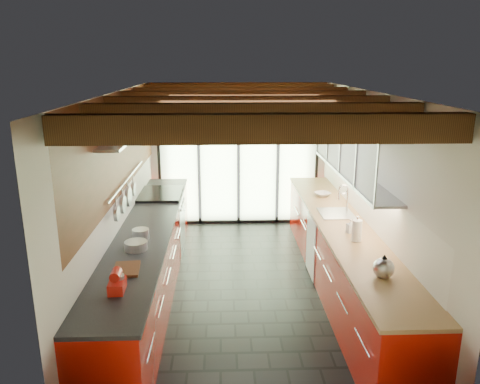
{
  "coord_description": "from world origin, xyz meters",
  "views": [
    {
      "loc": [
        -0.29,
        -5.69,
        2.96
      ],
      "look_at": [
        -0.06,
        0.4,
        1.25
      ],
      "focal_mm": 35.0,
      "sensor_mm": 36.0,
      "label": 1
    }
  ],
  "objects_px": {
    "kettle": "(384,267)",
    "soap_bottle": "(350,226)",
    "paper_towel": "(357,231)",
    "bowl": "(322,194)",
    "stand_mixer": "(117,282)"
  },
  "relations": [
    {
      "from": "soap_bottle",
      "to": "bowl",
      "type": "relative_size",
      "value": 0.72
    },
    {
      "from": "kettle",
      "to": "soap_bottle",
      "type": "height_order",
      "value": "kettle"
    },
    {
      "from": "paper_towel",
      "to": "bowl",
      "type": "bearing_deg",
      "value": 90.0
    },
    {
      "from": "soap_bottle",
      "to": "paper_towel",
      "type": "bearing_deg",
      "value": -90.0
    },
    {
      "from": "stand_mixer",
      "to": "kettle",
      "type": "xyz_separation_m",
      "value": [
        2.54,
        0.19,
        0.02
      ]
    },
    {
      "from": "stand_mixer",
      "to": "bowl",
      "type": "bearing_deg",
      "value": 50.16
    },
    {
      "from": "bowl",
      "to": "stand_mixer",
      "type": "bearing_deg",
      "value": -129.84
    },
    {
      "from": "kettle",
      "to": "bowl",
      "type": "height_order",
      "value": "kettle"
    },
    {
      "from": "bowl",
      "to": "soap_bottle",
      "type": "bearing_deg",
      "value": -90.0
    },
    {
      "from": "paper_towel",
      "to": "bowl",
      "type": "height_order",
      "value": "paper_towel"
    },
    {
      "from": "stand_mixer",
      "to": "soap_bottle",
      "type": "distance_m",
      "value": 2.91
    },
    {
      "from": "paper_towel",
      "to": "soap_bottle",
      "type": "distance_m",
      "value": 0.28
    },
    {
      "from": "kettle",
      "to": "paper_towel",
      "type": "bearing_deg",
      "value": 90.0
    },
    {
      "from": "stand_mixer",
      "to": "paper_towel",
      "type": "bearing_deg",
      "value": 24.08
    },
    {
      "from": "soap_bottle",
      "to": "bowl",
      "type": "distance_m",
      "value": 1.63
    }
  ]
}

